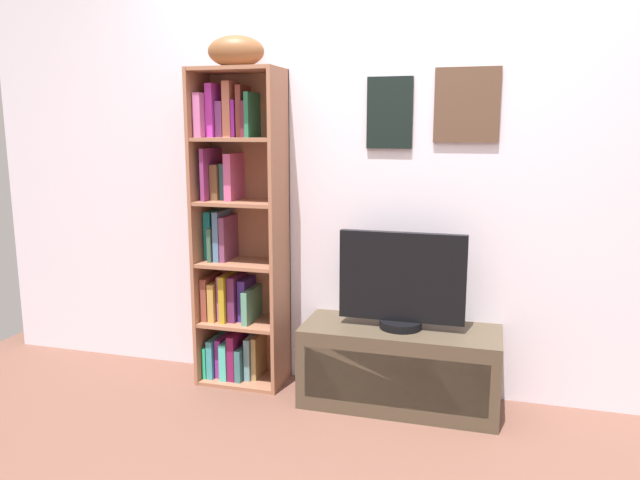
% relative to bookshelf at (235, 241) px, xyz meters
% --- Properties ---
extents(back_wall, '(4.80, 0.08, 2.57)m').
position_rel_bookshelf_xyz_m(back_wall, '(0.79, 0.14, 0.47)').
color(back_wall, silver).
rests_on(back_wall, ground).
extents(bookshelf, '(0.48, 0.29, 1.75)m').
position_rel_bookshelf_xyz_m(bookshelf, '(0.00, 0.00, 0.00)').
color(bookshelf, '#9B6348').
rests_on(bookshelf, ground).
extents(football, '(0.33, 0.23, 0.17)m').
position_rel_bookshelf_xyz_m(football, '(0.05, -0.03, 1.02)').
color(football, brown).
rests_on(football, bookshelf).
extents(tv_stand, '(1.02, 0.41, 0.42)m').
position_rel_bookshelf_xyz_m(tv_stand, '(0.96, -0.09, -0.60)').
color(tv_stand, '#4A3D2E').
rests_on(tv_stand, ground).
extents(television, '(0.64, 0.22, 0.50)m').
position_rel_bookshelf_xyz_m(television, '(0.96, -0.09, -0.15)').
color(television, black).
rests_on(television, tv_stand).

